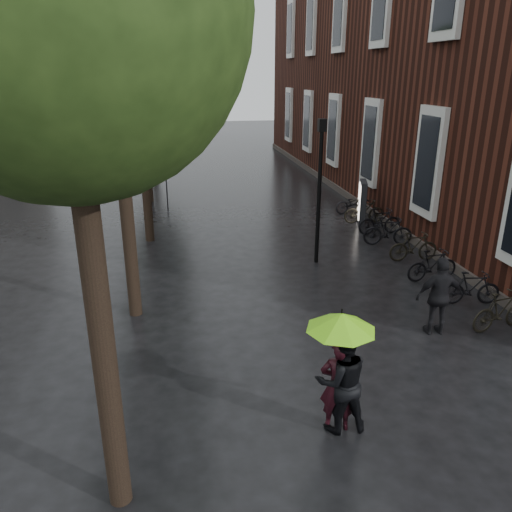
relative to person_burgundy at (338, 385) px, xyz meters
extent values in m
cube|color=#38160F|center=(10.94, 17.51, 5.15)|extent=(10.00, 33.00, 12.00)
cube|color=silver|center=(5.89, 8.51, 2.15)|extent=(0.25, 1.60, 3.60)
cube|color=black|center=(5.79, 8.51, 2.15)|extent=(0.10, 1.20, 3.00)
cube|color=silver|center=(5.89, 13.51, 2.15)|extent=(0.25, 1.60, 3.60)
cube|color=black|center=(5.79, 13.51, 2.15)|extent=(0.10, 1.20, 3.00)
cube|color=silver|center=(5.89, 18.51, 2.15)|extent=(0.25, 1.60, 3.60)
cube|color=black|center=(5.79, 18.51, 2.15)|extent=(0.10, 1.20, 3.00)
cube|color=silver|center=(5.89, 18.51, 7.65)|extent=(0.25, 1.60, 3.60)
cube|color=black|center=(5.79, 18.51, 7.65)|extent=(0.10, 1.20, 3.00)
cube|color=silver|center=(5.89, 23.51, 2.15)|extent=(0.25, 1.60, 3.60)
cube|color=black|center=(5.79, 23.51, 2.15)|extent=(0.10, 1.20, 3.00)
cube|color=silver|center=(5.89, 23.51, 7.65)|extent=(0.25, 1.60, 3.60)
cube|color=black|center=(5.79, 23.51, 7.65)|extent=(0.10, 1.20, 3.00)
cube|color=silver|center=(5.89, 28.51, 2.15)|extent=(0.25, 1.60, 3.60)
cube|color=black|center=(5.79, 28.51, 2.15)|extent=(0.10, 1.20, 3.00)
cube|color=silver|center=(5.89, 28.51, 7.65)|extent=(0.25, 1.60, 3.60)
cube|color=black|center=(5.79, 28.51, 7.65)|extent=(0.10, 1.20, 3.00)
cube|color=#3F3833|center=(6.04, 17.51, -0.70)|extent=(0.40, 33.00, 0.30)
cylinder|color=black|center=(-3.56, -0.99, 1.49)|extent=(0.32, 0.32, 4.68)
cylinder|color=black|center=(-3.66, 5.01, 1.41)|extent=(0.32, 0.32, 4.51)
cylinder|color=black|center=(-3.46, 11.01, 1.63)|extent=(0.32, 0.32, 4.95)
cylinder|color=black|center=(-3.61, 17.01, 1.35)|extent=(0.32, 0.32, 4.40)
cylinder|color=black|center=(-3.51, 23.01, 1.54)|extent=(0.32, 0.32, 4.79)
cylinder|color=black|center=(-3.56, 29.01, 1.43)|extent=(0.32, 0.32, 4.57)
imported|color=black|center=(0.00, 0.00, 0.00)|extent=(0.71, 0.57, 1.70)
imported|color=black|center=(0.04, -0.03, 0.10)|extent=(0.93, 0.72, 1.89)
cylinder|color=black|center=(-0.02, -0.01, 0.47)|extent=(0.02, 0.02, 1.48)
cone|color=#86FB1A|center=(-0.02, -0.01, 1.21)|extent=(1.16, 1.16, 0.30)
cylinder|color=black|center=(-0.02, -0.01, 1.40)|extent=(0.02, 0.02, 0.08)
imported|color=black|center=(3.38, 2.80, 0.10)|extent=(1.14, 0.54, 1.89)
imported|color=black|center=(4.95, 2.69, -0.36)|extent=(1.70, 0.76, 0.98)
imported|color=black|center=(5.08, 4.11, -0.39)|extent=(1.58, 0.67, 0.92)
imported|color=black|center=(4.85, 5.77, -0.36)|extent=(1.65, 0.59, 0.97)
imported|color=black|center=(5.07, 7.40, -0.36)|extent=(1.64, 0.51, 0.98)
imported|color=black|center=(4.90, 9.03, -0.33)|extent=(1.79, 0.81, 1.04)
imported|color=black|center=(5.13, 10.30, -0.34)|extent=(1.70, 0.54, 1.01)
imported|color=black|center=(5.09, 11.80, -0.35)|extent=(1.69, 0.53, 1.00)
imported|color=black|center=(5.22, 13.35, -0.40)|extent=(1.76, 0.81, 0.89)
cube|color=black|center=(5.03, 11.92, 0.01)|extent=(0.23, 1.13, 1.71)
cube|color=white|center=(4.90, 11.92, 0.06)|extent=(0.04, 0.95, 1.40)
cylinder|color=black|center=(1.93, 7.82, 1.27)|extent=(0.13, 0.13, 4.23)
cube|color=black|center=(1.93, 7.82, 3.49)|extent=(0.23, 0.23, 0.37)
sphere|color=#FFE5B2|center=(1.93, 7.82, 3.49)|extent=(0.19, 0.19, 0.19)
cylinder|color=#262628|center=(-2.79, 15.13, 0.34)|extent=(0.06, 0.06, 2.38)
cylinder|color=#0D2499|center=(-2.69, 15.13, 1.53)|extent=(0.03, 0.48, 0.48)
camera|label=1|loc=(-2.58, -6.80, 4.96)|focal=35.00mm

